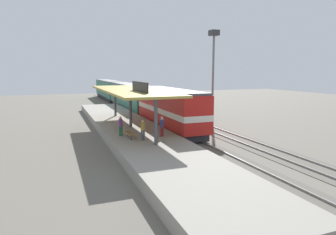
# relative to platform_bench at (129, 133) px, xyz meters

# --- Properties ---
(ground_plane) EXTENTS (120.00, 120.00, 0.00)m
(ground_plane) POSITION_rel_platform_bench_xyz_m (8.00, 5.15, -1.34)
(ground_plane) COLOR #666056
(track_near) EXTENTS (3.20, 110.00, 0.16)m
(track_near) POSITION_rel_platform_bench_xyz_m (6.00, 5.15, -1.31)
(track_near) COLOR #565249
(track_near) RESTS_ON ground
(track_far) EXTENTS (3.20, 110.00, 0.16)m
(track_far) POSITION_rel_platform_bench_xyz_m (10.60, 5.15, -1.31)
(track_far) COLOR #565249
(track_far) RESTS_ON ground
(platform) EXTENTS (6.00, 44.00, 0.90)m
(platform) POSITION_rel_platform_bench_xyz_m (1.40, 5.15, -0.89)
(platform) COLOR gray
(platform) RESTS_ON ground
(station_canopy) EXTENTS (5.20, 18.00, 4.70)m
(station_canopy) POSITION_rel_platform_bench_xyz_m (1.40, 5.06, 3.19)
(station_canopy) COLOR #47474C
(station_canopy) RESTS_ON platform
(platform_bench) EXTENTS (0.44, 1.70, 0.50)m
(platform_bench) POSITION_rel_platform_bench_xyz_m (0.00, 0.00, 0.00)
(platform_bench) COLOR #333338
(platform_bench) RESTS_ON platform
(locomotive) EXTENTS (2.93, 14.43, 4.44)m
(locomotive) POSITION_rel_platform_bench_xyz_m (6.00, 6.14, 1.07)
(locomotive) COLOR #28282D
(locomotive) RESTS_ON track_near
(passenger_carriage_front) EXTENTS (2.90, 20.00, 4.24)m
(passenger_carriage_front) POSITION_rel_platform_bench_xyz_m (6.00, 24.14, 0.97)
(passenger_carriage_front) COLOR #28282D
(passenger_carriage_front) RESTS_ON track_near
(passenger_carriage_rear) EXTENTS (2.90, 20.00, 4.24)m
(passenger_carriage_rear) POSITION_rel_platform_bench_xyz_m (6.00, 44.94, 0.97)
(passenger_carriage_rear) COLOR #28282D
(passenger_carriage_rear) RESTS_ON track_near
(freight_car) EXTENTS (2.80, 12.00, 3.54)m
(freight_car) POSITION_rel_platform_bench_xyz_m (10.60, 15.04, 0.63)
(freight_car) COLOR #28282D
(freight_car) RESTS_ON track_far
(light_mast) EXTENTS (1.10, 1.10, 11.70)m
(light_mast) POSITION_rel_platform_bench_xyz_m (13.80, 10.38, 7.05)
(light_mast) COLOR slate
(light_mast) RESTS_ON ground
(person_waiting) EXTENTS (0.34, 0.34, 1.71)m
(person_waiting) POSITION_rel_platform_bench_xyz_m (-0.44, 1.37, 0.51)
(person_waiting) COLOR #23603D
(person_waiting) RESTS_ON platform
(person_walking) EXTENTS (0.34, 0.34, 1.71)m
(person_walking) POSITION_rel_platform_bench_xyz_m (0.90, -0.96, 0.51)
(person_walking) COLOR #4C4C51
(person_walking) RESTS_ON platform
(person_boarding) EXTENTS (0.34, 0.34, 1.71)m
(person_boarding) POSITION_rel_platform_bench_xyz_m (2.84, -0.18, 0.51)
(person_boarding) COLOR maroon
(person_boarding) RESTS_ON platform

